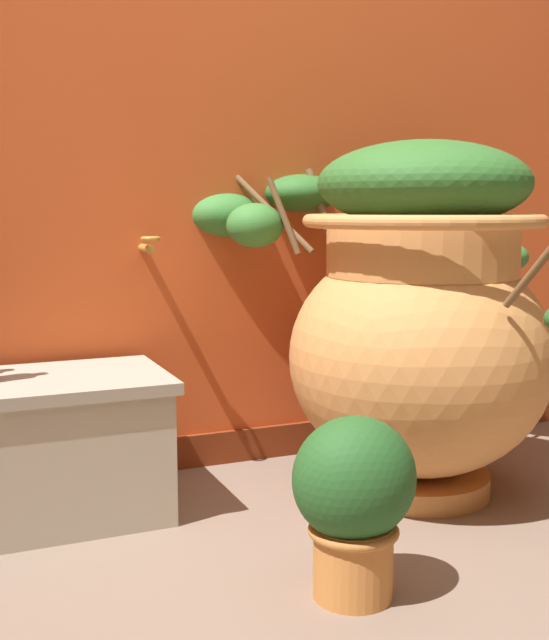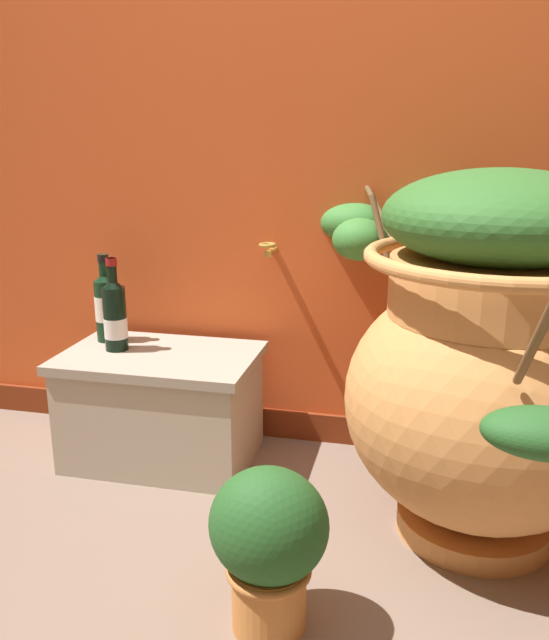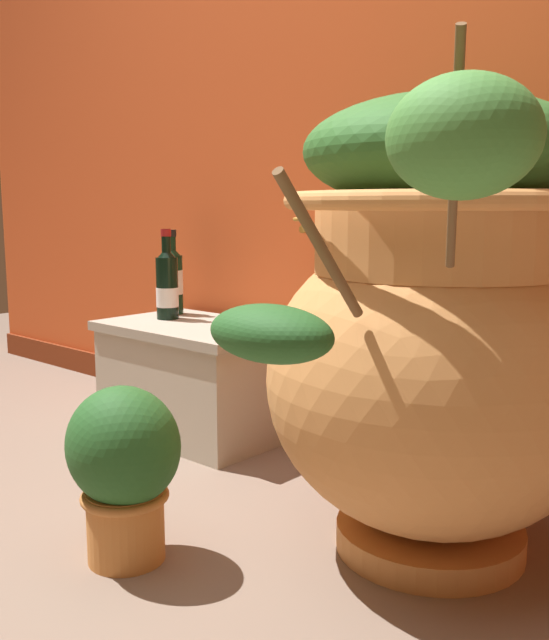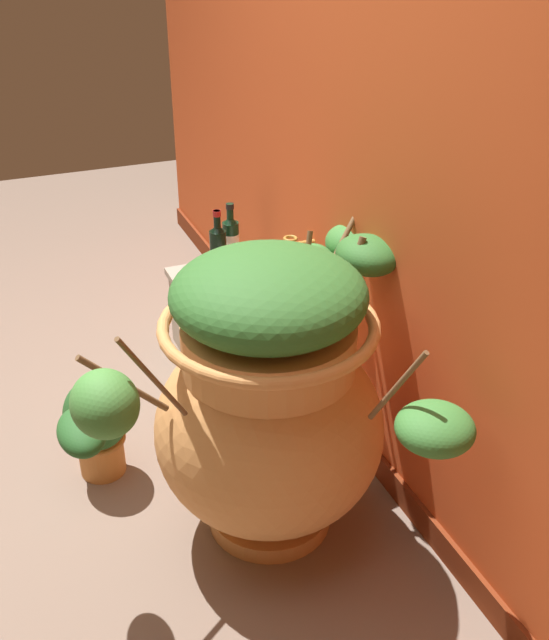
% 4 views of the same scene
% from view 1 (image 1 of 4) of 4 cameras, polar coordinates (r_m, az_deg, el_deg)
% --- Properties ---
extents(back_wall, '(4.40, 0.33, 2.60)m').
position_cam_1_polar(back_wall, '(2.53, -5.98, 19.53)').
color(back_wall, '#D15123').
rests_on(back_wall, ground_plane).
extents(terracotta_urn, '(1.08, 1.19, 0.97)m').
position_cam_1_polar(terracotta_urn, '(2.20, 10.28, 0.36)').
color(terracotta_urn, '#D68E4C').
rests_on(terracotta_urn, ground_plane).
extents(stone_ledge, '(0.62, 0.40, 0.37)m').
position_cam_1_polar(stone_ledge, '(2.12, -16.18, -8.46)').
color(stone_ledge, '#B2A893').
rests_on(stone_ledge, ground_plane).
extents(potted_shrub, '(0.26, 0.23, 0.38)m').
position_cam_1_polar(potted_shrub, '(1.64, 5.72, -12.56)').
color(potted_shrub, '#CC7F3D').
rests_on(potted_shrub, ground_plane).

